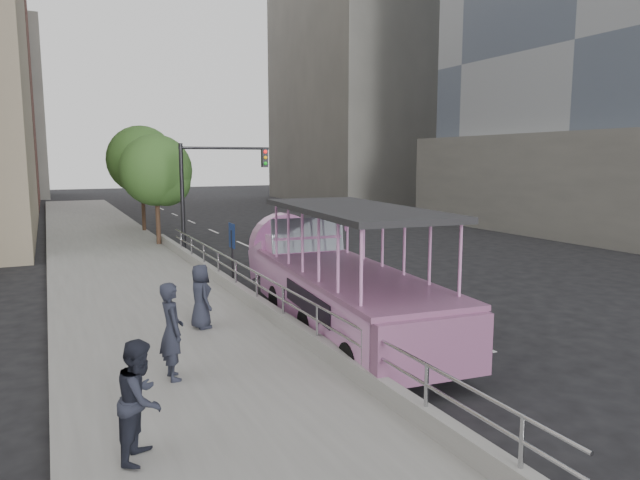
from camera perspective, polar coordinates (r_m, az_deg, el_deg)
ground at (r=16.05m, az=6.85°, el=-8.31°), size 160.00×160.00×0.00m
sidewalk at (r=23.51m, az=-18.91°, el=-3.04°), size 5.50×80.00×0.30m
kerb_wall at (r=16.34m, az=-6.30°, el=-6.25°), size 0.24×30.00×0.36m
guardrail at (r=16.19m, az=-6.34°, el=-3.98°), size 0.07×22.00×0.71m
duck_boat at (r=15.40m, az=1.23°, el=-4.14°), size 3.37×10.35×3.38m
car at (r=28.37m, az=-3.37°, el=0.49°), size 1.86×4.48×1.52m
pedestrian_near at (r=11.42m, az=-14.61°, el=-8.79°), size 0.49×0.72×1.90m
pedestrian_mid at (r=8.71m, az=-17.49°, el=-14.94°), size 0.97×1.05×1.74m
pedestrian_far at (r=14.63m, az=-11.85°, el=-5.54°), size 0.62×0.86×1.62m
parking_sign at (r=18.71m, az=-8.78°, el=-1.04°), size 0.08×0.56×2.46m
traffic_signal at (r=26.32m, az=-11.10°, el=5.75°), size 4.20×0.32×5.20m
street_tree_near at (r=29.33m, az=-15.86°, el=6.45°), size 3.52×3.52×5.72m
street_tree_far at (r=35.27m, az=-17.25°, el=7.42°), size 3.97×3.97×6.45m
midrise_stone_a at (r=65.80m, az=6.61°, el=18.13°), size 20.00×20.00×32.00m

